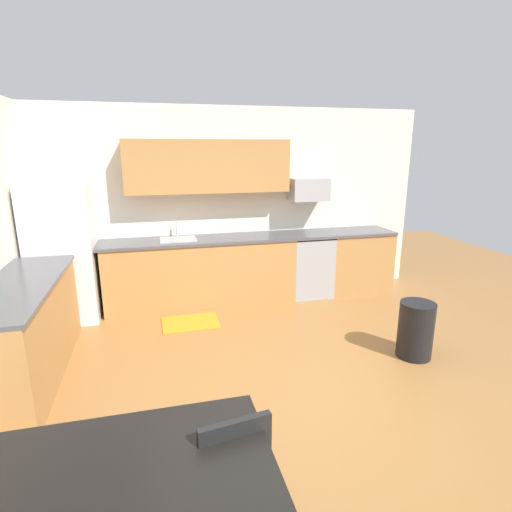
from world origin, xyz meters
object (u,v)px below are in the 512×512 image
trash_bin (416,330)px  microwave (309,189)px  dining_table (117,490)px  refrigerator (63,253)px  chair_near_table (244,496)px  oven_range (308,265)px

trash_bin → microwave: bearing=100.1°
dining_table → trash_bin: size_ratio=2.33×
dining_table → trash_bin: bearing=32.9°
refrigerator → microwave: refrigerator is taller
chair_near_table → trash_bin: (2.24, 1.79, -0.20)m
microwave → chair_near_table: bearing=-115.1°
refrigerator → chair_near_table: (1.47, -3.78, -0.36)m
oven_range → microwave: size_ratio=1.69×
refrigerator → oven_range: refrigerator is taller
microwave → chair_near_table: microwave is taller
chair_near_table → refrigerator: bearing=111.2°
oven_range → chair_near_table: size_ratio=1.07×
refrigerator → trash_bin: refrigerator is taller
oven_range → dining_table: 4.59m
chair_near_table → trash_bin: bearing=38.7°
trash_bin → dining_table: bearing=-147.1°
refrigerator → oven_range: 3.35m
dining_table → chair_near_table: bearing=2.7°
refrigerator → dining_table: 3.92m
refrigerator → trash_bin: 4.25m
microwave → trash_bin: 2.54m
refrigerator → trash_bin: (3.71, -1.99, -0.56)m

